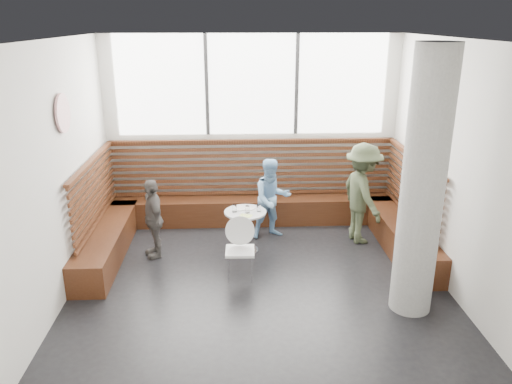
{
  "coord_description": "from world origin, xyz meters",
  "views": [
    {
      "loc": [
        -0.33,
        -5.94,
        3.43
      ],
      "look_at": [
        0.0,
        1.0,
        1.0
      ],
      "focal_mm": 35.0,
      "sensor_mm": 36.0,
      "label": 1
    }
  ],
  "objects_px": {
    "adult_man": "(362,194)",
    "cafe_chair": "(240,244)",
    "cafe_table": "(245,223)",
    "child_back": "(272,199)",
    "concrete_column": "(423,186)",
    "child_left": "(153,218)"
  },
  "relations": [
    {
      "from": "concrete_column",
      "to": "child_back",
      "type": "relative_size",
      "value": 2.41
    },
    {
      "from": "cafe_table",
      "to": "adult_man",
      "type": "distance_m",
      "value": 1.91
    },
    {
      "from": "cafe_chair",
      "to": "adult_man",
      "type": "relative_size",
      "value": 0.53
    },
    {
      "from": "cafe_table",
      "to": "child_left",
      "type": "relative_size",
      "value": 0.54
    },
    {
      "from": "cafe_table",
      "to": "cafe_chair",
      "type": "distance_m",
      "value": 0.82
    },
    {
      "from": "adult_man",
      "to": "child_back",
      "type": "relative_size",
      "value": 1.22
    },
    {
      "from": "cafe_table",
      "to": "adult_man",
      "type": "height_order",
      "value": "adult_man"
    },
    {
      "from": "adult_man",
      "to": "cafe_table",
      "type": "bearing_deg",
      "value": 87.15
    },
    {
      "from": "cafe_table",
      "to": "cafe_chair",
      "type": "bearing_deg",
      "value": -96.88
    },
    {
      "from": "adult_man",
      "to": "child_left",
      "type": "distance_m",
      "value": 3.27
    },
    {
      "from": "adult_man",
      "to": "cafe_chair",
      "type": "bearing_deg",
      "value": 107.58
    },
    {
      "from": "cafe_table",
      "to": "child_back",
      "type": "relative_size",
      "value": 0.5
    },
    {
      "from": "cafe_table",
      "to": "cafe_chair",
      "type": "xyz_separation_m",
      "value": [
        -0.1,
        -0.81,
        0.03
      ]
    },
    {
      "from": "concrete_column",
      "to": "adult_man",
      "type": "distance_m",
      "value": 2.15
    },
    {
      "from": "concrete_column",
      "to": "child_left",
      "type": "xyz_separation_m",
      "value": [
        -3.39,
        1.61,
        -0.99
      ]
    },
    {
      "from": "child_back",
      "to": "child_left",
      "type": "xyz_separation_m",
      "value": [
        -1.82,
        -0.61,
        -0.06
      ]
    },
    {
      "from": "child_back",
      "to": "child_left",
      "type": "bearing_deg",
      "value": -178.03
    },
    {
      "from": "concrete_column",
      "to": "child_back",
      "type": "distance_m",
      "value": 2.87
    },
    {
      "from": "adult_man",
      "to": "child_left",
      "type": "height_order",
      "value": "adult_man"
    },
    {
      "from": "cafe_chair",
      "to": "child_back",
      "type": "height_order",
      "value": "child_back"
    },
    {
      "from": "child_left",
      "to": "adult_man",
      "type": "bearing_deg",
      "value": 76.43
    },
    {
      "from": "cafe_chair",
      "to": "concrete_column",
      "type": "bearing_deg",
      "value": -21.19
    }
  ]
}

